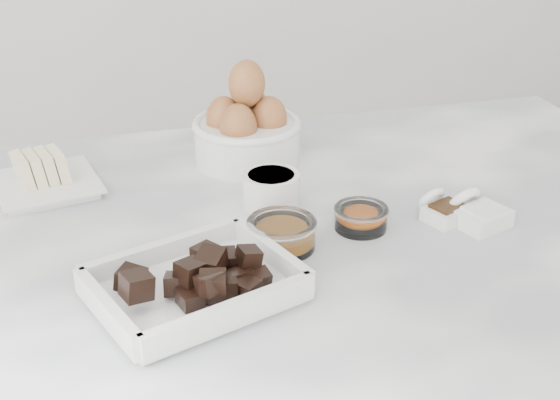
% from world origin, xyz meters
% --- Properties ---
extents(marble_slab, '(1.20, 0.80, 0.04)m').
position_xyz_m(marble_slab, '(0.00, 0.00, 0.92)').
color(marble_slab, white).
rests_on(marble_slab, cabinet).
extents(chocolate_dish, '(0.25, 0.22, 0.05)m').
position_xyz_m(chocolate_dish, '(-0.10, -0.09, 0.96)').
color(chocolate_dish, white).
rests_on(chocolate_dish, marble_slab).
extents(butter_plate, '(0.16, 0.16, 0.06)m').
position_xyz_m(butter_plate, '(-0.26, 0.22, 0.96)').
color(butter_plate, white).
rests_on(butter_plate, marble_slab).
extents(sugar_ramekin, '(0.07, 0.07, 0.04)m').
position_xyz_m(sugar_ramekin, '(0.03, 0.10, 0.96)').
color(sugar_ramekin, white).
rests_on(sugar_ramekin, marble_slab).
extents(egg_bowl, '(0.16, 0.16, 0.15)m').
position_xyz_m(egg_bowl, '(0.03, 0.25, 0.99)').
color(egg_bowl, white).
rests_on(egg_bowl, marble_slab).
extents(honey_bowl, '(0.08, 0.08, 0.04)m').
position_xyz_m(honey_bowl, '(0.01, -0.01, 0.96)').
color(honey_bowl, white).
rests_on(honey_bowl, marble_slab).
extents(zest_bowl, '(0.07, 0.07, 0.03)m').
position_xyz_m(zest_bowl, '(0.12, 0.01, 0.96)').
color(zest_bowl, white).
rests_on(zest_bowl, marble_slab).
extents(vanilla_spoon, '(0.07, 0.08, 0.04)m').
position_xyz_m(vanilla_spoon, '(0.22, 0.00, 0.95)').
color(vanilla_spoon, white).
rests_on(vanilla_spoon, marble_slab).
extents(salt_spoon, '(0.08, 0.09, 0.05)m').
position_xyz_m(salt_spoon, '(0.26, -0.02, 0.96)').
color(salt_spoon, white).
rests_on(salt_spoon, marble_slab).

